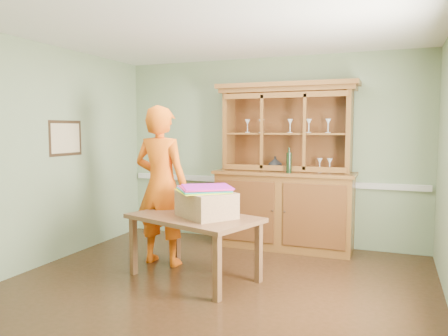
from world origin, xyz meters
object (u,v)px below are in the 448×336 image
at_px(person, 161,186).
at_px(cardboard_box, 206,204).
at_px(dining_table, 194,223).
at_px(china_hutch, 284,191).

bearing_deg(person, cardboard_box, 157.37).
bearing_deg(dining_table, person, 168.23).
bearing_deg(cardboard_box, china_hutch, 73.50).
height_order(china_hutch, dining_table, china_hutch).
height_order(dining_table, person, person).
bearing_deg(china_hutch, person, -134.27).
bearing_deg(dining_table, china_hutch, 86.78).
distance_m(china_hutch, dining_table, 1.75).
distance_m(dining_table, person, 0.79).
bearing_deg(china_hutch, cardboard_box, -106.50).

